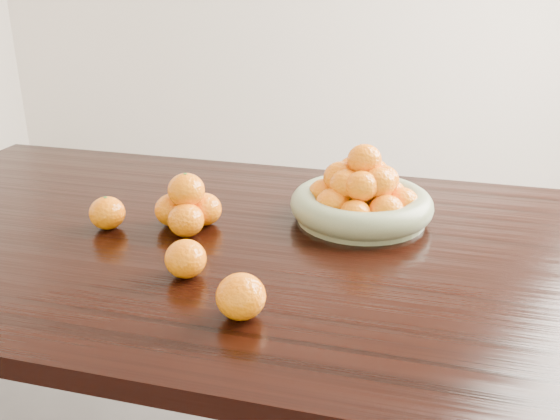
% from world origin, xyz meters
% --- Properties ---
extents(dining_table, '(2.00, 1.00, 0.75)m').
position_xyz_m(dining_table, '(0.00, 0.00, 0.66)').
color(dining_table, black).
rests_on(dining_table, ground).
extents(fruit_bowl, '(0.32, 0.32, 0.17)m').
position_xyz_m(fruit_bowl, '(0.16, 0.16, 0.80)').
color(fruit_bowl, gray).
rests_on(fruit_bowl, dining_table).
extents(orange_pyramid, '(0.14, 0.15, 0.13)m').
position_xyz_m(orange_pyramid, '(-0.20, 0.02, 0.80)').
color(orange_pyramid, orange).
rests_on(orange_pyramid, dining_table).
extents(loose_orange_0, '(0.08, 0.08, 0.07)m').
position_xyz_m(loose_orange_0, '(-0.37, -0.03, 0.79)').
color(loose_orange_0, orange).
rests_on(loose_orange_0, dining_table).
extents(loose_orange_1, '(0.08, 0.08, 0.07)m').
position_xyz_m(loose_orange_1, '(-0.12, -0.19, 0.79)').
color(loose_orange_1, orange).
rests_on(loose_orange_1, dining_table).
extents(loose_orange_2, '(0.08, 0.08, 0.08)m').
position_xyz_m(loose_orange_2, '(0.03, -0.30, 0.79)').
color(loose_orange_2, orange).
rests_on(loose_orange_2, dining_table).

